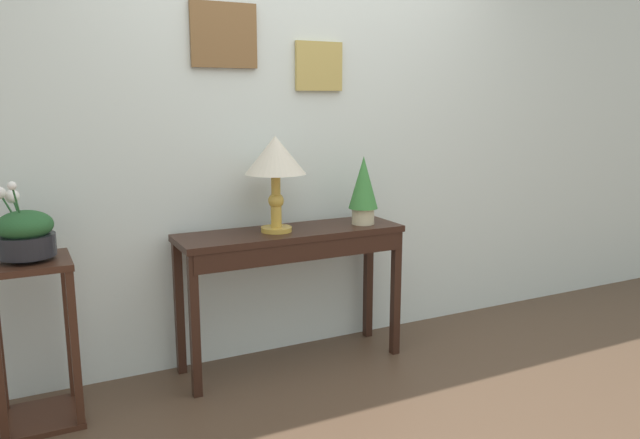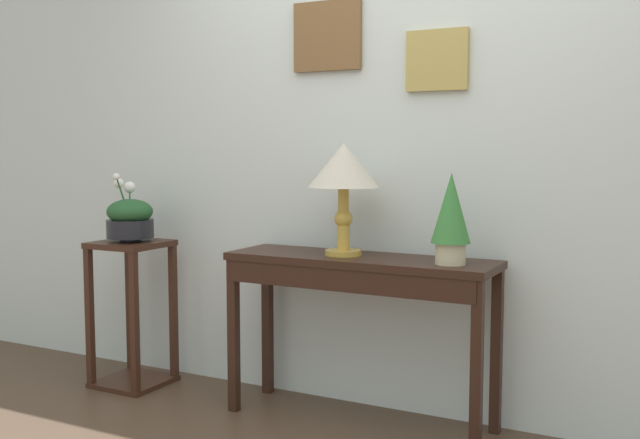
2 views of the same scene
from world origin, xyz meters
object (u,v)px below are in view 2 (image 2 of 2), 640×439
object	(u,v)px
table_lamp	(344,171)
planter_bowl_wide	(130,218)
potted_plant_on_console	(451,215)
pedestal_stand_left	(132,314)
console_table	(358,282)

from	to	relation	value
table_lamp	planter_bowl_wide	size ratio (longest dim) A/B	1.42
potted_plant_on_console	pedestal_stand_left	bearing A→B (deg)	-179.00
console_table	pedestal_stand_left	xyz separation A→B (m)	(-1.31, -0.04, -0.27)
console_table	potted_plant_on_console	world-z (taller)	potted_plant_on_console
table_lamp	planter_bowl_wide	distance (m)	1.26
planter_bowl_wide	console_table	bearing A→B (deg)	1.86
planter_bowl_wide	potted_plant_on_console	bearing A→B (deg)	0.98
console_table	potted_plant_on_console	size ratio (longest dim) A/B	3.22
console_table	table_lamp	world-z (taller)	table_lamp
table_lamp	planter_bowl_wide	world-z (taller)	table_lamp
potted_plant_on_console	pedestal_stand_left	xyz separation A→B (m)	(-1.75, -0.03, -0.60)
potted_plant_on_console	pedestal_stand_left	distance (m)	1.85
table_lamp	pedestal_stand_left	world-z (taller)	table_lamp
pedestal_stand_left	table_lamp	bearing A→B (deg)	3.09
table_lamp	pedestal_stand_left	distance (m)	1.45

